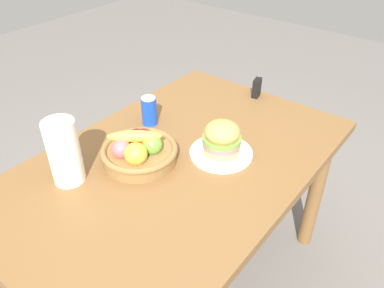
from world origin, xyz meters
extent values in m
plane|color=slate|center=(0.00, 0.00, 0.00)|extent=(8.00, 8.00, 0.00)
cube|color=brown|center=(0.00, 0.00, 0.73)|extent=(1.40, 0.90, 0.04)
cylinder|color=brown|center=(0.62, -0.37, 0.35)|extent=(0.07, 0.07, 0.71)
cylinder|color=brown|center=(-0.62, 0.37, 0.35)|extent=(0.07, 0.07, 0.71)
cylinder|color=brown|center=(0.62, 0.37, 0.35)|extent=(0.07, 0.07, 0.71)
cylinder|color=white|center=(0.14, -0.11, 0.76)|extent=(0.24, 0.24, 0.01)
cylinder|color=#DBAD60|center=(0.14, -0.11, 0.78)|extent=(0.14, 0.14, 0.03)
cylinder|color=#C67075|center=(0.14, -0.11, 0.80)|extent=(0.14, 0.14, 0.02)
cylinder|color=olive|center=(0.14, -0.11, 0.82)|extent=(0.15, 0.15, 0.02)
ellipsoid|color=#DF9F4D|center=(0.14, -0.11, 0.85)|extent=(0.14, 0.14, 0.08)
cylinder|color=blue|center=(0.13, 0.26, 0.81)|extent=(0.07, 0.07, 0.12)
cylinder|color=silver|center=(0.13, 0.26, 0.87)|extent=(0.06, 0.06, 0.00)
cylinder|color=olive|center=(-0.08, 0.11, 0.78)|extent=(0.28, 0.28, 0.05)
torus|color=olive|center=(-0.08, 0.11, 0.80)|extent=(0.29, 0.29, 0.02)
sphere|color=red|center=(-0.05, 0.11, 0.83)|extent=(0.08, 0.08, 0.08)
sphere|color=maroon|center=(-0.07, 0.13, 0.83)|extent=(0.08, 0.08, 0.08)
sphere|color=#D16066|center=(-0.15, 0.13, 0.83)|extent=(0.07, 0.07, 0.07)
sphere|color=gold|center=(-0.14, 0.07, 0.83)|extent=(0.08, 0.08, 0.08)
sphere|color=#6BAD38|center=(-0.06, 0.06, 0.83)|extent=(0.08, 0.08, 0.08)
ellipsoid|color=yellow|center=(-0.09, 0.12, 0.86)|extent=(0.17, 0.19, 0.05)
cylinder|color=white|center=(-0.32, 0.23, 0.87)|extent=(0.11, 0.11, 0.24)
cube|color=black|center=(0.64, 0.02, 0.80)|extent=(0.07, 0.04, 0.09)
camera|label=1|loc=(-0.88, -0.77, 1.65)|focal=36.11mm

